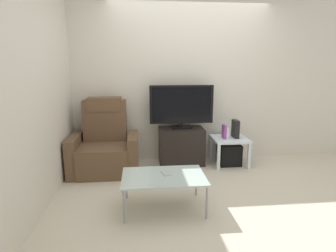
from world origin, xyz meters
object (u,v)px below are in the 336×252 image
Objects in this scene: recliner_armchair at (105,147)px; book_leftmost at (224,132)px; tv_stand at (181,146)px; television at (182,106)px; side_table at (229,142)px; coffee_table at (164,178)px; game_console at (235,129)px; book_middle at (227,133)px; cell_phone at (166,173)px; subwoofer_box at (229,154)px.

recliner_armchair is 5.06× the size of book_leftmost.
television is (0.00, 0.02, 0.64)m from tv_stand.
side_table is 1.75m from coffee_table.
television is 3.55× the size of game_console.
recliner_armchair is 3.86× the size of game_console.
book_middle is 0.19× the size of coffee_table.
tv_stand is 0.70× the size of television.
cell_phone is at bearing -105.24° from television.
cell_phone is at bearing -51.20° from recliner_armchair.
game_console reaches higher than book_middle.
television is 0.95m from side_table.
tv_stand is at bearing 170.00° from book_middle.
subwoofer_box is 0.39m from book_leftmost.
book_leftmost is 0.20m from game_console.
game_console is at bearing 8.97° from book_leftmost.
coffee_table is (-1.06, -1.29, -0.18)m from book_leftmost.
cell_phone is at bearing -130.86° from book_middle.
recliner_armchair is (-1.18, -0.20, 0.08)m from tv_stand.
book_leftmost reaches higher than subwoofer_box.
tv_stand is 4.16× the size of book_middle.
game_console is (2.02, 0.11, 0.20)m from recliner_armchair.
subwoofer_box is at bearing -9.20° from television.
television reaches higher than coffee_table.
coffee_table is (0.77, -1.22, -0.02)m from recliner_armchair.
book_middle is 1.65m from cell_phone.
tv_stand is 1.47m from coffee_table.
television is at bearing 170.80° from subwoofer_box.
recliner_armchair is 1.42m from cell_phone.
recliner_armchair is 7.20× the size of cell_phone.
side_table is 3.22× the size of book_middle.
side_table is 0.20m from subwoofer_box.
tv_stand is at bearing 173.70° from game_console.
tv_stand is 0.64m from television.
television is at bearing 60.34° from cell_phone.
television is 1.54m from cell_phone.
recliner_armchair is at bearing 122.42° from coffee_table.
side_table is at bearing -135.00° from subwoofer_box.
book_leftmost is 1.27× the size of book_middle.
subwoofer_box is 0.36m from book_middle.
television is 1.60m from coffee_table.
side_table is 0.20m from book_leftmost.
recliner_armchair is 1.88m from book_middle.
game_console is at bearing 31.79° from cell_phone.
subwoofer_box is 0.37× the size of coffee_table.
tv_stand is 0.77m from subwoofer_box.
book_middle is at bearing 49.46° from coffee_table.
book_leftmost is 1.42× the size of cell_phone.
side_table is 0.23m from game_console.
game_console is at bearing 11.70° from book_middle.
coffee_table is (-1.16, -1.31, 0.19)m from subwoofer_box.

